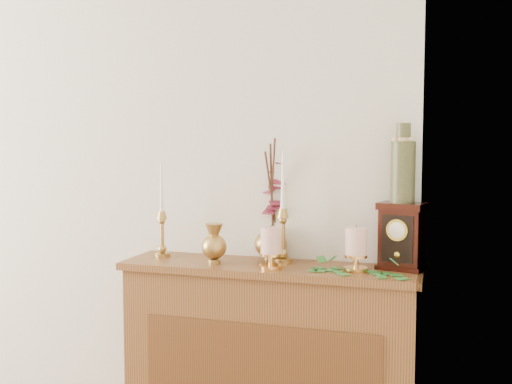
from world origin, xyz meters
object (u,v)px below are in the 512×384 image
(candlestick_center, at_px, (283,227))
(ceramic_vase, at_px, (403,167))
(mantel_clock, at_px, (401,237))
(candlestick_left, at_px, (162,226))
(ginger_jar, at_px, (274,204))
(bud_vase, at_px, (214,244))

(candlestick_center, xyz_separation_m, ceramic_vase, (0.48, 0.02, 0.25))
(mantel_clock, relative_size, ceramic_vase, 0.85)
(candlestick_left, bearing_deg, mantel_clock, 2.26)
(candlestick_left, xyz_separation_m, mantel_clock, (1.03, 0.04, -0.01))
(mantel_clock, xyz_separation_m, ceramic_vase, (0.00, 0.00, 0.28))
(candlestick_left, xyz_separation_m, ceramic_vase, (1.03, 0.04, 0.27))
(ginger_jar, distance_m, mantel_clock, 0.57)
(candlestick_center, xyz_separation_m, ginger_jar, (-0.07, 0.10, 0.08))
(mantel_clock, bearing_deg, candlestick_center, -164.28)
(mantel_clock, height_order, ceramic_vase, ceramic_vase)
(candlestick_left, xyz_separation_m, bud_vase, (0.28, -0.08, -0.05))
(candlestick_left, distance_m, candlestick_center, 0.55)
(bud_vase, bearing_deg, candlestick_left, 164.39)
(candlestick_center, distance_m, bud_vase, 0.30)
(bud_vase, bearing_deg, mantel_clock, 8.91)
(mantel_clock, bearing_deg, candlestick_left, -163.84)
(ginger_jar, bearing_deg, mantel_clock, -9.02)
(ceramic_vase, bearing_deg, mantel_clock, -103.90)
(candlestick_left, distance_m, bud_vase, 0.29)
(candlestick_center, relative_size, ginger_jar, 0.89)
(bud_vase, height_order, mantel_clock, mantel_clock)
(bud_vase, distance_m, ginger_jar, 0.32)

